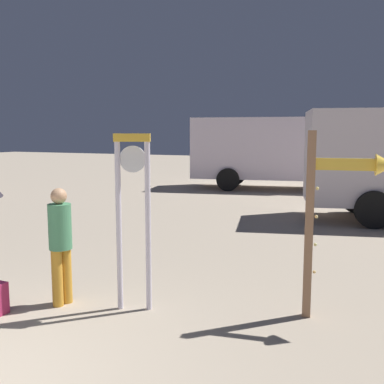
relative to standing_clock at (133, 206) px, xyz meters
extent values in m
cylinder|color=silver|center=(-0.17, -0.07, -0.27)|extent=(0.07, 0.07, 2.14)
cylinder|color=silver|center=(0.18, 0.06, -0.27)|extent=(0.07, 0.07, 2.14)
cube|color=yellow|center=(0.00, 0.00, 0.85)|extent=(0.45, 0.24, 0.10)
cylinder|color=white|center=(-0.01, 0.02, 0.58)|extent=(0.32, 0.15, 0.33)
cube|color=black|center=(-0.02, 0.05, 0.58)|extent=(0.08, 0.04, 0.04)
cube|color=black|center=(-0.02, 0.05, 0.58)|extent=(0.12, 0.06, 0.05)
cube|color=#A07454|center=(2.05, 0.66, -0.20)|extent=(0.11, 0.11, 2.27)
cube|color=yellow|center=(2.43, 0.72, 0.54)|extent=(0.67, 0.16, 0.14)
sphere|color=#FFD985|center=(2.13, 0.68, -0.77)|extent=(0.04, 0.04, 0.04)
sphere|color=#EDE991|center=(2.13, 0.68, -0.43)|extent=(0.04, 0.04, 0.04)
sphere|color=#FFE38A|center=(2.13, 0.68, -0.09)|extent=(0.04, 0.04, 0.04)
sphere|color=#FBEB85|center=(2.13, 0.68, 0.25)|extent=(0.04, 0.04, 0.04)
sphere|color=#F3E288|center=(2.13, 0.68, 0.59)|extent=(0.04, 0.04, 0.04)
cylinder|color=gold|center=(-0.96, -0.33, -0.96)|extent=(0.14, 0.14, 0.75)
cylinder|color=gold|center=(-0.93, -0.19, -0.96)|extent=(0.14, 0.14, 0.75)
cylinder|color=#498E61|center=(-0.95, -0.26, -0.29)|extent=(0.30, 0.30, 0.59)
sphere|color=tan|center=(-0.95, -0.26, 0.10)|extent=(0.21, 0.21, 0.21)
cube|color=#B9176A|center=(-1.51, -0.74, -1.20)|extent=(0.21, 0.04, 0.18)
cube|color=white|center=(-2.32, 13.02, 0.32)|extent=(5.16, 3.13, 2.42)
cube|color=#4E4D69|center=(1.01, 13.70, 0.09)|extent=(2.27, 2.44, 1.96)
cube|color=black|center=(1.94, 13.89, 0.48)|extent=(0.38, 1.74, 0.86)
cylinder|color=black|center=(1.93, 12.74, -0.89)|extent=(0.93, 0.42, 0.90)
cylinder|color=black|center=(1.48, 14.95, -0.89)|extent=(0.93, 0.42, 0.90)
cylinder|color=black|center=(-2.94, 11.74, -0.89)|extent=(0.93, 0.42, 0.90)
cylinder|color=black|center=(-3.39, 13.95, -0.89)|extent=(0.93, 0.42, 0.90)
cylinder|color=black|center=(2.57, 6.56, -0.89)|extent=(0.93, 0.47, 0.90)
cylinder|color=black|center=(2.04, 8.64, -0.89)|extent=(0.93, 0.47, 0.90)
camera|label=1|loc=(2.94, -4.71, 0.89)|focal=41.78mm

